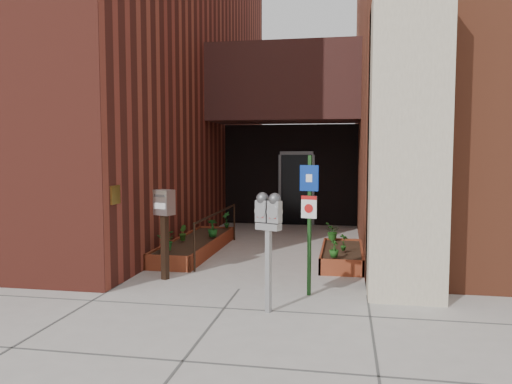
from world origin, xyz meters
The scene contains 15 objects.
ground centered at (0.00, 0.00, 0.00)m, with size 80.00×80.00×0.00m, color #9E9991.
architecture centered at (-0.18, 6.89, 4.98)m, with size 20.00×14.60×10.00m.
planter_left centered at (-1.55, 2.70, 0.13)m, with size 0.90×3.60×0.30m.
planter_right centered at (1.60, 2.20, 0.13)m, with size 0.80×2.20×0.30m.
handrail centered at (-1.05, 2.65, 0.75)m, with size 0.04×3.34×0.90m.
parking_meter centered at (0.64, -1.06, 1.27)m, with size 0.38×0.26×1.65m.
sign_post centered at (1.12, -0.14, 1.31)m, with size 0.29×0.11×2.14m.
payment_dropbox centered at (-1.38, 0.38, 1.11)m, with size 0.37×0.32×1.55m.
shrub_left_a centered at (-1.70, 1.35, 0.50)m, with size 0.36×0.36×0.40m, color #1B5F20.
shrub_left_b centered at (-1.75, 2.42, 0.47)m, with size 0.18×0.18×0.33m, color #275819.
shrub_left_c centered at (-1.25, 3.00, 0.50)m, with size 0.22×0.22×0.40m, color #19581C.
shrub_left_d centered at (-1.25, 4.30, 0.51)m, with size 0.22×0.22×0.41m, color #19581E.
shrub_right_a centered at (1.47, 1.30, 0.46)m, with size 0.18×0.18×0.32m, color #1D5217.
shrub_right_b centered at (1.63, 1.92, 0.47)m, with size 0.17×0.17×0.33m, color #1C4F16.
shrub_right_c centered at (1.39, 3.10, 0.48)m, with size 0.33×0.33×0.36m, color #1D5418.
Camera 1 is at (1.66, -7.64, 2.19)m, focal length 35.00 mm.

